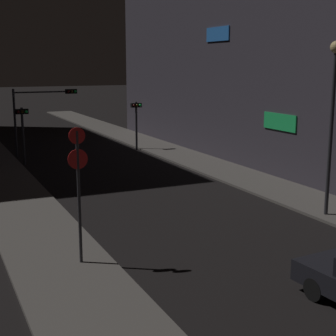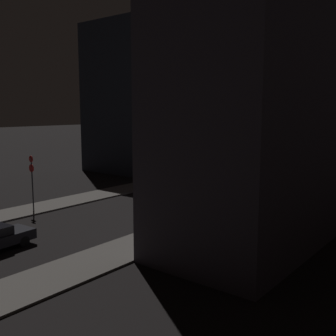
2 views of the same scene
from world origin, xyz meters
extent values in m
cube|color=#5B5651|center=(-6.17, 32.47, 0.06)|extent=(3.23, 68.93, 0.12)
cube|color=#5B5651|center=(6.17, 32.47, 0.06)|extent=(3.23, 68.93, 0.12)
cube|color=#282D38|center=(-13.74, 43.40, 9.31)|extent=(11.91, 26.96, 18.63)
cube|color=#337FE5|center=(-7.74, 38.01, 3.35)|extent=(0.08, 2.80, 0.90)
cube|color=white|center=(-7.74, 43.40, 8.57)|extent=(0.08, 2.80, 0.90)
cube|color=#3D3842|center=(11.26, 28.05, 8.93)|extent=(6.96, 34.22, 17.87)
cube|color=#26CC66|center=(7.74, 21.21, 3.22)|extent=(0.08, 2.80, 0.90)
cube|color=#337FE5|center=(7.74, 28.05, 8.22)|extent=(0.08, 2.80, 0.90)
cube|color=#D859B2|center=(7.74, 34.90, 13.22)|extent=(0.08, 2.80, 0.90)
cylinder|color=black|center=(-0.49, 8.58, 0.32)|extent=(0.27, 0.66, 0.64)
cylinder|color=black|center=(1.10, 8.71, 0.32)|extent=(0.27, 0.66, 0.64)
cylinder|color=#2D2D33|center=(-4.30, 34.61, 2.33)|extent=(0.16, 0.16, 4.67)
cylinder|color=#2D2D33|center=(-2.31, 34.61, 4.42)|extent=(3.98, 0.10, 0.10)
cube|color=black|center=(-0.33, 34.61, 4.42)|extent=(0.80, 0.28, 0.32)
sphere|color=#3F0C0C|center=(-0.57, 34.44, 4.42)|extent=(0.20, 0.20, 0.20)
sphere|color=#3F2D0C|center=(-0.33, 34.44, 4.42)|extent=(0.20, 0.20, 0.20)
sphere|color=#19E54C|center=(-0.08, 34.44, 4.42)|extent=(0.20, 0.20, 0.20)
cylinder|color=#2D2D33|center=(-4.30, 31.55, 1.82)|extent=(0.16, 0.16, 3.64)
cube|color=black|center=(-4.30, 31.55, 3.39)|extent=(0.80, 0.28, 0.32)
sphere|color=#3F0C0C|center=(-4.55, 31.38, 3.39)|extent=(0.20, 0.20, 0.20)
sphere|color=#3F2D0C|center=(-4.30, 31.38, 3.39)|extent=(0.20, 0.20, 0.20)
sphere|color=#19E54C|center=(-4.05, 31.38, 3.39)|extent=(0.20, 0.20, 0.20)
cylinder|color=#2D2D33|center=(4.30, 33.83, 1.80)|extent=(0.16, 0.16, 3.59)
cube|color=black|center=(4.30, 33.83, 3.34)|extent=(0.80, 0.28, 0.32)
sphere|color=#3F0C0C|center=(4.05, 33.65, 3.34)|extent=(0.20, 0.20, 0.20)
sphere|color=#3F2D0C|center=(4.30, 33.65, 3.34)|extent=(0.20, 0.20, 0.20)
sphere|color=#19E54C|center=(4.55, 33.65, 3.34)|extent=(0.20, 0.20, 0.20)
cylinder|color=#2D2D33|center=(-5.56, 13.64, 2.22)|extent=(0.10, 0.10, 4.20)
cylinder|color=red|center=(-5.56, 13.62, 4.18)|extent=(0.51, 0.03, 0.51)
cylinder|color=red|center=(-5.56, 13.62, 3.45)|extent=(0.62, 0.03, 0.62)
cylinder|color=#2D2D33|center=(5.19, 14.48, 3.42)|extent=(0.16, 0.16, 6.59)
sphere|color=#F4D88C|center=(5.19, 14.48, 6.96)|extent=(0.49, 0.49, 0.49)
camera|label=1|loc=(-9.53, -1.42, 6.29)|focal=54.65mm
camera|label=2|loc=(21.66, -3.48, 7.92)|focal=42.70mm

